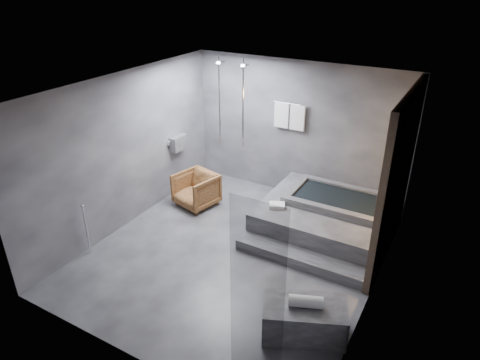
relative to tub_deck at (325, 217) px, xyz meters
The scene contains 7 objects.
room 2.02m from the tub_deck, 118.47° to the right, with size 5.00×5.04×2.82m.
tub_deck is the anchor object (origin of this frame).
tub_step 1.19m from the tub_deck, 90.00° to the right, with size 2.20×0.36×0.18m, color #373739.
concrete_bench 2.63m from the tub_deck, 76.38° to the right, with size 1.06×0.58×0.48m, color #37373A.
driftwood_chair 2.59m from the tub_deck, behind, with size 0.73×0.75×0.69m, color #472811.
rolled_towel 2.66m from the tub_deck, 76.27° to the right, with size 0.16×0.16×0.43m, color white.
deck_towel 0.94m from the tub_deck, 145.76° to the right, with size 0.27×0.20×0.07m, color white.
Camera 1 is at (3.00, -5.14, 4.33)m, focal length 32.00 mm.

